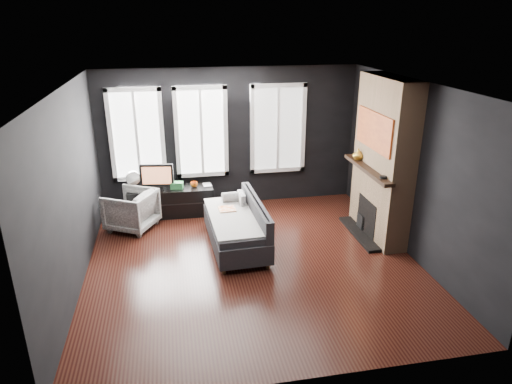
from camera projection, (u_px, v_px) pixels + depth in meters
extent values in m
plane|color=black|center=(253.00, 262.00, 7.06)|extent=(5.00, 5.00, 0.00)
plane|color=white|center=(253.00, 85.00, 6.09)|extent=(5.00, 5.00, 0.00)
cube|color=black|center=(230.00, 138.00, 8.87)|extent=(5.00, 0.02, 2.70)
cube|color=black|center=(71.00, 192.00, 6.14)|extent=(0.02, 5.00, 2.70)
cube|color=black|center=(413.00, 170.00, 7.01)|extent=(0.02, 5.00, 2.70)
cube|color=gray|center=(242.00, 202.00, 7.87)|extent=(0.09, 0.34, 0.34)
imported|color=silver|center=(131.00, 208.00, 8.08)|extent=(0.98, 1.00, 0.78)
imported|color=#C65811|center=(194.00, 184.00, 8.61)|extent=(0.15, 0.13, 0.13)
imported|color=#A49A84|center=(203.00, 181.00, 8.67)|extent=(0.15, 0.03, 0.20)
cube|color=#2D7B3E|center=(177.00, 185.00, 8.54)|extent=(0.25, 0.19, 0.12)
imported|color=gold|center=(358.00, 154.00, 7.91)|extent=(0.26, 0.27, 0.19)
cylinder|color=black|center=(383.00, 177.00, 7.02)|extent=(0.12, 0.12, 0.04)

